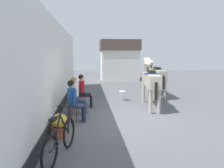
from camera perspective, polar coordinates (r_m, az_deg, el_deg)
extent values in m
plane|color=#56565B|center=(10.20, 1.12, -4.46)|extent=(40.00, 40.00, 0.00)
cube|color=white|center=(8.49, -14.86, 4.41)|extent=(0.30, 14.00, 3.40)
cube|color=black|center=(8.70, -14.38, -5.63)|extent=(0.34, 14.00, 0.36)
cube|color=silver|center=(18.73, 1.96, 5.13)|extent=(3.20, 2.40, 2.60)
cube|color=brown|center=(18.73, 1.99, 10.48)|extent=(3.40, 2.60, 0.90)
cylinder|color=red|center=(6.89, -10.79, -6.60)|extent=(0.34, 0.34, 0.03)
cylinder|color=black|center=(6.98, -9.61, -8.42)|extent=(0.02, 0.02, 0.45)
cylinder|color=black|center=(7.05, -11.52, -8.31)|extent=(0.02, 0.02, 0.45)
cylinder|color=black|center=(6.82, -11.10, -8.84)|extent=(0.02, 0.02, 0.45)
cube|color=#2D3851|center=(6.86, -10.82, -5.67)|extent=(0.32, 0.38, 0.20)
cube|color=#1E4C8C|center=(6.79, -10.88, -3.05)|extent=(0.31, 0.39, 0.44)
sphere|color=tan|center=(6.74, -10.96, -0.12)|extent=(0.20, 0.20, 0.20)
sphere|color=black|center=(6.73, -11.13, 0.12)|extent=(0.22, 0.22, 0.22)
cylinder|color=#2D3851|center=(6.99, -9.42, -5.81)|extent=(0.40, 0.24, 0.13)
cylinder|color=#2D3851|center=(7.11, -7.87, -8.04)|extent=(0.11, 0.11, 0.46)
cylinder|color=#2D3851|center=(6.84, -9.10, -6.11)|extent=(0.40, 0.24, 0.13)
cylinder|color=#2D3851|center=(6.96, -7.51, -8.38)|extent=(0.11, 0.11, 0.46)
cylinder|color=#1E4C8C|center=(7.00, -11.07, -3.15)|extent=(0.09, 0.09, 0.42)
cylinder|color=#1E4C8C|center=(6.62, -10.33, -3.76)|extent=(0.09, 0.09, 0.42)
cylinder|color=red|center=(7.83, -10.11, -4.85)|extent=(0.34, 0.34, 0.03)
cylinder|color=black|center=(7.85, -9.08, -6.60)|extent=(0.02, 0.02, 0.45)
cylinder|color=black|center=(8.01, -10.33, -6.32)|extent=(0.02, 0.02, 0.45)
cylinder|color=black|center=(7.79, -10.81, -6.75)|extent=(0.02, 0.02, 0.45)
cube|color=#2D3851|center=(7.80, -10.13, -4.03)|extent=(0.30, 0.36, 0.20)
cube|color=silver|center=(7.74, -10.19, -1.71)|extent=(0.28, 0.38, 0.44)
sphere|color=tan|center=(7.70, -10.25, 0.86)|extent=(0.20, 0.20, 0.20)
sphere|color=olive|center=(7.70, -10.40, 1.08)|extent=(0.22, 0.22, 0.22)
cylinder|color=#2D3851|center=(7.84, -8.63, -4.31)|extent=(0.40, 0.20, 0.13)
cylinder|color=#2D3851|center=(7.87, -7.23, -6.49)|extent=(0.11, 0.11, 0.46)
cylinder|color=#2D3851|center=(7.69, -8.91, -4.56)|extent=(0.40, 0.20, 0.13)
cylinder|color=#2D3851|center=(7.72, -7.49, -6.78)|extent=(0.11, 0.11, 0.46)
cylinder|color=silver|center=(7.94, -9.66, -1.83)|extent=(0.09, 0.09, 0.42)
cylinder|color=silver|center=(7.56, -10.44, -2.33)|extent=(0.09, 0.09, 0.42)
cylinder|color=red|center=(8.84, -8.21, -3.36)|extent=(0.34, 0.34, 0.03)
cylinder|color=black|center=(8.89, -7.27, -4.86)|extent=(0.02, 0.02, 0.45)
cylinder|color=black|center=(9.01, -8.62, -4.72)|extent=(0.02, 0.02, 0.45)
cylinder|color=black|center=(8.77, -8.64, -5.06)|extent=(0.02, 0.02, 0.45)
cube|color=black|center=(8.82, -8.22, -2.63)|extent=(0.25, 0.33, 0.20)
cube|color=maroon|center=(8.77, -8.26, -0.57)|extent=(0.23, 0.34, 0.44)
sphere|color=tan|center=(8.72, -8.31, 1.70)|extent=(0.20, 0.20, 0.20)
sphere|color=black|center=(8.72, -8.44, 1.90)|extent=(0.22, 0.22, 0.22)
cylinder|color=black|center=(8.91, -6.99, -2.83)|extent=(0.38, 0.14, 0.13)
cylinder|color=black|center=(8.97, -5.74, -4.69)|extent=(0.11, 0.11, 0.46)
cylinder|color=black|center=(8.75, -6.98, -3.02)|extent=(0.38, 0.14, 0.13)
cylinder|color=black|center=(8.81, -5.70, -4.92)|extent=(0.11, 0.11, 0.46)
cylinder|color=maroon|center=(8.97, -8.12, -0.70)|extent=(0.09, 0.09, 0.42)
cylinder|color=maroon|center=(8.58, -8.14, -1.09)|extent=(0.09, 0.09, 0.42)
cube|color=#B2A899|center=(8.76, 10.55, 1.09)|extent=(0.71, 2.24, 0.52)
cylinder|color=#B2A899|center=(9.80, 8.59, -2.37)|extent=(0.13, 0.13, 0.90)
cylinder|color=#B2A899|center=(9.85, 10.38, -2.36)|extent=(0.13, 0.13, 0.90)
cylinder|color=#B2A899|center=(7.92, 10.47, -4.82)|extent=(0.13, 0.13, 0.90)
cylinder|color=#B2A899|center=(7.98, 12.67, -4.79)|extent=(0.13, 0.13, 0.90)
cylinder|color=#B2A899|center=(9.91, 9.44, 4.14)|extent=(0.36, 0.66, 0.73)
cube|color=#B2A899|center=(10.23, 9.20, 5.98)|extent=(0.24, 0.55, 0.40)
cube|color=black|center=(9.88, 9.48, 4.94)|extent=(0.12, 0.63, 0.48)
cylinder|color=black|center=(7.69, 11.91, -1.93)|extent=(0.11, 0.11, 0.65)
cube|color=navy|center=(8.64, 10.70, 2.82)|extent=(0.57, 0.66, 0.03)
cube|color=black|center=(8.63, 10.71, 3.29)|extent=(0.33, 0.47, 0.12)
cube|color=#B2A899|center=(11.35, 11.98, 2.54)|extent=(0.46, 2.20, 0.52)
cylinder|color=#B2A899|center=(12.32, 9.81, -0.33)|extent=(0.13, 0.13, 0.90)
cylinder|color=#B2A899|center=(12.40, 11.19, -0.31)|extent=(0.13, 0.13, 0.90)
cylinder|color=#B2A899|center=(10.48, 12.66, -1.81)|extent=(0.13, 0.13, 0.90)
cylinder|color=#B2A899|center=(10.59, 14.25, -1.77)|extent=(0.13, 0.13, 0.90)
cylinder|color=#B2A899|center=(12.47, 10.34, 4.84)|extent=(0.29, 0.63, 0.73)
cube|color=#B2A899|center=(12.78, 9.95, 6.29)|extent=(0.18, 0.53, 0.40)
cube|color=black|center=(12.44, 10.39, 5.48)|extent=(0.05, 0.63, 0.48)
cylinder|color=black|center=(10.30, 13.86, 0.44)|extent=(0.10, 0.10, 0.65)
cube|color=#197238|center=(11.23, 12.17, 3.89)|extent=(0.51, 0.60, 0.03)
cube|color=black|center=(11.23, 12.18, 4.25)|extent=(0.28, 0.44, 0.12)
cylinder|color=#A85638|center=(5.90, -14.01, -12.49)|extent=(0.34, 0.34, 0.28)
cylinder|color=#A85638|center=(5.86, -14.05, -11.38)|extent=(0.43, 0.43, 0.04)
sphere|color=gold|center=(5.80, -14.11, -9.70)|extent=(0.40, 0.40, 0.40)
torus|color=black|center=(5.15, -11.66, -12.89)|extent=(0.22, 0.70, 0.71)
torus|color=black|center=(4.26, -16.61, -17.63)|extent=(0.22, 0.70, 0.71)
cylinder|color=black|center=(4.79, -12.92, -10.58)|extent=(0.16, 0.50, 0.60)
cylinder|color=black|center=(4.45, -14.78, -12.43)|extent=(0.12, 0.35, 0.55)
cylinder|color=black|center=(4.57, -13.75, -8.03)|extent=(0.23, 0.79, 0.09)
cylinder|color=black|center=(4.47, -15.17, -16.16)|extent=(0.16, 0.52, 0.06)
cylinder|color=black|center=(5.03, -11.85, -9.78)|extent=(0.06, 0.09, 0.60)
cylinder|color=black|center=(4.92, -12.06, -5.97)|extent=(0.49, 0.15, 0.03)
cube|color=black|center=(4.22, -15.79, -9.25)|extent=(0.15, 0.22, 0.06)
cylinder|color=white|center=(10.07, 2.78, -2.04)|extent=(0.32, 0.32, 0.03)
cylinder|color=silver|center=(10.14, 3.50, -3.31)|extent=(0.02, 0.02, 0.43)
cylinder|color=silver|center=(10.22, 2.31, -3.21)|extent=(0.02, 0.02, 0.43)
cylinder|color=silver|center=(10.00, 2.51, -3.45)|extent=(0.02, 0.02, 0.43)
cube|color=maroon|center=(9.87, -10.56, -4.40)|extent=(0.30, 0.18, 0.20)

